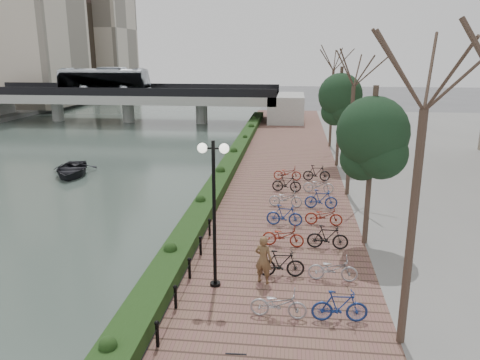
# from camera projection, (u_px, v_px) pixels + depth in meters

# --- Properties ---
(river_water) EXTENTS (30.00, 130.00, 0.02)m
(river_water) POSITION_uv_depth(u_px,v_px,m) (44.00, 158.00, 37.63)
(river_water) COLOR #3F4E48
(river_water) RESTS_ON ground
(promenade) EXTENTS (8.00, 75.00, 0.50)m
(promenade) POSITION_uv_depth(u_px,v_px,m) (277.00, 189.00, 28.29)
(promenade) COLOR brown
(promenade) RESTS_ON ground
(hedge) EXTENTS (1.10, 56.00, 0.60)m
(hedge) POSITION_uv_depth(u_px,v_px,m) (227.00, 168.00, 30.92)
(hedge) COLOR #1D3513
(hedge) RESTS_ON promenade
(chain_fence) EXTENTS (0.10, 14.10, 0.70)m
(chain_fence) POSITION_uv_depth(u_px,v_px,m) (167.00, 315.00, 13.57)
(chain_fence) COLOR black
(chain_fence) RESTS_ON promenade
(lamppost) EXTENTS (1.02, 0.32, 5.04)m
(lamppost) POSITION_uv_depth(u_px,v_px,m) (214.00, 184.00, 15.09)
(lamppost) COLOR black
(lamppost) RESTS_ON promenade
(pedestrian) EXTENTS (0.73, 0.60, 1.71)m
(pedestrian) POSITION_uv_depth(u_px,v_px,m) (263.00, 259.00, 16.03)
(pedestrian) COLOR brown
(pedestrian) RESTS_ON promenade
(bicycle_parking) EXTENTS (2.40, 17.32, 1.00)m
(bicycle_parking) POSITION_uv_depth(u_px,v_px,m) (304.00, 216.00, 21.46)
(bicycle_parking) COLOR #9E9DA2
(bicycle_parking) RESTS_ON promenade
(street_trees) EXTENTS (3.20, 37.12, 6.80)m
(street_trees) POSITION_uv_depth(u_px,v_px,m) (358.00, 151.00, 22.33)
(street_trees) COLOR #3A2D22
(street_trees) RESTS_ON promenade
(bridge) EXTENTS (36.00, 10.77, 6.50)m
(bridge) POSITION_uv_depth(u_px,v_px,m) (123.00, 94.00, 55.97)
(bridge) COLOR #AAA9A4
(bridge) RESTS_ON ground
(boat) EXTENTS (4.01, 4.87, 0.88)m
(boat) POSITION_uv_depth(u_px,v_px,m) (71.00, 169.00, 32.07)
(boat) COLOR black
(boat) RESTS_ON river_water
(far_buildings) EXTENTS (35.00, 38.00, 38.00)m
(far_buildings) POSITION_uv_depth(u_px,v_px,m) (8.00, 2.00, 75.51)
(far_buildings) COLOR beige
(far_buildings) RESTS_ON far_bank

